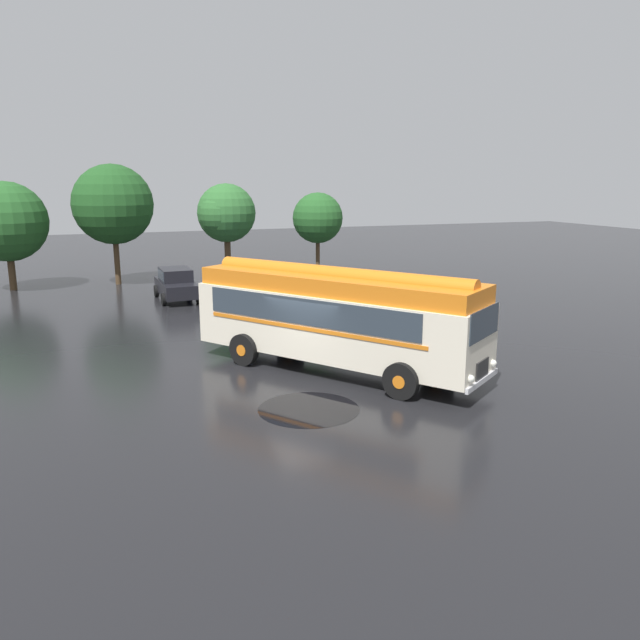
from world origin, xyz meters
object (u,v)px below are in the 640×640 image
car_mid_left (235,282)px  car_mid_right (285,281)px  vintage_bus (336,315)px  car_near_left (176,284)px

car_mid_left → car_mid_right: 2.71m
car_mid_right → vintage_bus: bearing=-100.2°
vintage_bus → car_mid_right: 13.85m
vintage_bus → car_near_left: vintage_bus is taller
car_near_left → car_mid_right: bearing=-9.5°
car_near_left → car_mid_right: same height
car_near_left → car_mid_left: 3.10m
vintage_bus → car_mid_right: size_ratio=2.20×
car_mid_right → car_near_left: bearing=170.5°
car_near_left → car_mid_right: 5.80m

